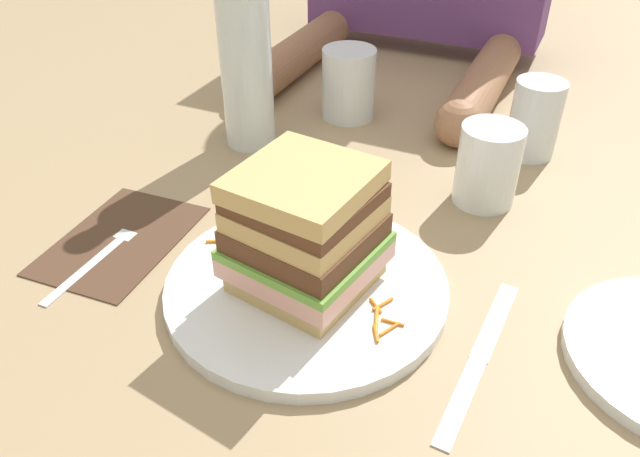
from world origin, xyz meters
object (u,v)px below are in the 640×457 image
Objects in this scene: main_plate at (307,287)px; sandwich at (305,231)px; water_bottle at (244,37)px; napkin_dark at (120,239)px; knife at (478,361)px; juice_glass at (487,168)px; fork at (106,249)px; empty_tumbler_0 at (535,119)px; empty_tumbler_1 at (349,84)px.

sandwich reaches higher than main_plate.
main_plate is 0.34m from water_bottle.
main_plate is 0.21m from napkin_dark.
main_plate is 0.17m from knife.
napkin_dark is 0.28m from water_bottle.
juice_glass is (0.32, 0.23, 0.04)m from napkin_dark.
napkin_dark is 0.84× the size of knife.
fork is 0.37m from knife.
knife is (0.38, -0.01, 0.00)m from napkin_dark.
water_bottle reaches higher than juice_glass.
fork is at bearing -178.47° from knife.
empty_tumbler_0 is (-0.02, 0.38, 0.05)m from knife.
napkin_dark is (-0.21, -0.01, -0.01)m from main_plate.
empty_tumbler_0 is at bearing 77.64° from juice_glass.
sandwich is at bearing -111.78° from empty_tumbler_0.
juice_glass reaches higher than main_plate.
napkin_dark is at bearing -144.38° from juice_glass.
water_bottle is (0.02, 0.25, 0.14)m from napkin_dark.
juice_glass reaches higher than napkin_dark.
juice_glass is 0.26m from empty_tumbler_1.
empty_tumbler_1 is (-0.11, 0.36, 0.04)m from main_plate.
juice_glass reaches higher than knife.
empty_tumbler_1 reaches higher than napkin_dark.
fork is 0.83× the size of knife.
main_plate reaches higher than napkin_dark.
main_plate is at bearing -73.38° from empty_tumbler_1.
knife is 0.38m from empty_tumbler_0.
empty_tumbler_1 reaches higher than knife.
napkin_dark is 0.40m from juice_glass.
empty_tumbler_0 is at bearing -1.47° from empty_tumbler_1.
water_bottle reaches higher than knife.
fork reaches higher than napkin_dark.
water_bottle reaches higher than napkin_dark.
knife is 2.08× the size of empty_tumbler_0.
fork is 1.72× the size of empty_tumbler_1.
napkin_dark is at bearing -177.99° from main_plate.
main_plate is 0.38m from empty_tumbler_1.
sandwich reaches higher than empty_tumbler_1.
water_bottle is (-0.19, 0.24, 0.07)m from sandwich.
empty_tumbler_0 reaches higher than fork.
water_bottle is at bearing 129.09° from sandwich.
juice_glass is at bearing -32.11° from empty_tumbler_1.
sandwich is 0.25m from juice_glass.
napkin_dark is 1.87× the size of juice_glass.
sandwich is at bearing -116.85° from juice_glass.
knife is 0.46m from water_bottle.
fork is (-0.21, -0.03, -0.00)m from main_plate.
sandwich is 0.32m from water_bottle.
knife is at bearing -1.88° from napkin_dark.
knife is at bearing -78.22° from juice_glass.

